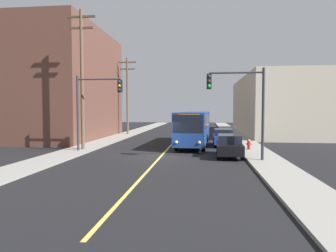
# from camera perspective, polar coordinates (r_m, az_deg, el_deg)

# --- Properties ---
(ground_plane) EXTENTS (120.00, 120.00, 0.00)m
(ground_plane) POSITION_cam_1_polar(r_m,az_deg,el_deg) (23.00, -1.25, -5.56)
(ground_plane) COLOR black
(sidewalk_left) EXTENTS (2.50, 90.00, 0.15)m
(sidewalk_left) POSITION_cam_1_polar(r_m,az_deg,el_deg) (34.30, -11.03, -2.64)
(sidewalk_left) COLOR gray
(sidewalk_left) RESTS_ON ground
(sidewalk_right) EXTENTS (2.50, 90.00, 0.15)m
(sidewalk_right) POSITION_cam_1_polar(r_m,az_deg,el_deg) (32.96, 13.79, -2.90)
(sidewalk_right) COLOR gray
(sidewalk_right) RESTS_ON ground
(lane_stripe_center) EXTENTS (0.16, 60.00, 0.01)m
(lane_stripe_center) POSITION_cam_1_polar(r_m,az_deg,el_deg) (37.81, 1.85, -2.16)
(lane_stripe_center) COLOR #D8CC4C
(lane_stripe_center) RESTS_ON ground
(building_left_brick) EXTENTS (10.00, 16.70, 12.60)m
(building_left_brick) POSITION_cam_1_polar(r_m,az_deg,el_deg) (38.59, -19.06, 7.14)
(building_left_brick) COLOR brown
(building_left_brick) RESTS_ON ground
(building_right_warehouse) EXTENTS (12.00, 24.43, 7.95)m
(building_right_warehouse) POSITION_cam_1_polar(r_m,az_deg,el_deg) (46.78, 20.71, 3.51)
(building_right_warehouse) COLOR beige
(building_right_warehouse) RESTS_ON ground
(city_bus) EXTENTS (3.13, 12.25, 3.20)m
(city_bus) POSITION_cam_1_polar(r_m,az_deg,el_deg) (29.84, 4.84, -0.08)
(city_bus) COLOR navy
(city_bus) RESTS_ON ground
(parked_car_black) EXTENTS (1.96, 4.46, 1.62)m
(parked_car_black) POSITION_cam_1_polar(r_m,az_deg,el_deg) (22.93, 11.27, -3.52)
(parked_car_black) COLOR black
(parked_car_black) RESTS_ON ground
(parked_car_blue) EXTENTS (1.86, 4.42, 1.62)m
(parked_car_blue) POSITION_cam_1_polar(r_m,az_deg,el_deg) (29.60, 10.17, -2.04)
(parked_car_blue) COLOR navy
(parked_car_blue) RESTS_ON ground
(utility_pole_near) EXTENTS (2.40, 0.28, 11.46)m
(utility_pole_near) POSITION_cam_1_polar(r_m,az_deg,el_deg) (26.68, -15.62, 9.32)
(utility_pole_near) COLOR brown
(utility_pole_near) RESTS_ON sidewalk_left
(utility_pole_mid) EXTENTS (2.40, 0.28, 10.21)m
(utility_pole_mid) POSITION_cam_1_polar(r_m,az_deg,el_deg) (41.98, -7.51, 6.19)
(utility_pole_mid) COLOR brown
(utility_pole_mid) RESTS_ON sidewalk_left
(traffic_signal_left_corner) EXTENTS (3.75, 0.48, 6.00)m
(traffic_signal_left_corner) POSITION_cam_1_polar(r_m,az_deg,el_deg) (25.26, -13.16, 4.92)
(traffic_signal_left_corner) COLOR #2D2D33
(traffic_signal_left_corner) RESTS_ON sidewalk_left
(traffic_signal_right_corner) EXTENTS (3.75, 0.48, 6.00)m
(traffic_signal_right_corner) POSITION_cam_1_polar(r_m,az_deg,el_deg) (20.75, 13.02, 5.35)
(traffic_signal_right_corner) COLOR #2D2D33
(traffic_signal_right_corner) RESTS_ON sidewalk_right
(fire_hydrant) EXTENTS (0.44, 0.26, 0.84)m
(fire_hydrant) POSITION_cam_1_polar(r_m,az_deg,el_deg) (26.42, 14.72, -3.26)
(fire_hydrant) COLOR red
(fire_hydrant) RESTS_ON sidewalk_right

